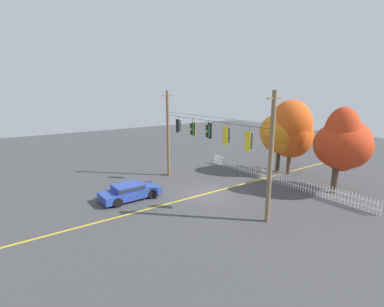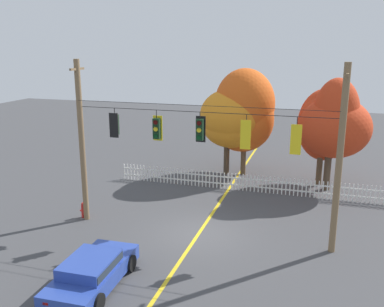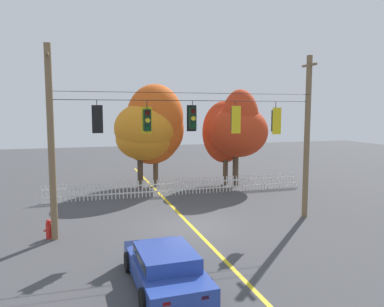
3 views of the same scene
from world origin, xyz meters
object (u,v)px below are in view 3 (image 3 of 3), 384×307
traffic_signal_northbound_primary (192,118)px  fire_hydrant (49,229)px  traffic_signal_eastbound_side (147,120)px  autumn_maple_far_west (239,128)px  parked_car (165,266)px  autumn_oak_far_east (227,131)px  autumn_maple_mid (155,127)px  traffic_signal_westbound_side (97,119)px  traffic_signal_northbound_secondary (276,121)px  traffic_signal_southbound_primary (235,120)px  autumn_maple_near_fence (145,133)px

traffic_signal_northbound_primary → fire_hydrant: 7.51m
traffic_signal_eastbound_side → autumn_maple_far_west: size_ratio=0.21×
traffic_signal_northbound_primary → parked_car: size_ratio=0.31×
traffic_signal_northbound_primary → autumn_oak_far_east: autumn_oak_far_east is taller
traffic_signal_northbound_primary → autumn_maple_mid: size_ratio=0.19×
parked_car → fire_hydrant: parked_car is taller
traffic_signal_northbound_primary → autumn_maple_far_west: (5.71, 8.04, -0.86)m
autumn_maple_far_west → parked_car: 16.00m
traffic_signal_westbound_side → autumn_maple_far_west: (9.73, 8.06, -0.85)m
traffic_signal_westbound_side → autumn_maple_mid: size_ratio=0.19×
traffic_signal_northbound_primary → traffic_signal_northbound_secondary: 4.03m
traffic_signal_northbound_primary → traffic_signal_southbound_primary: same height
traffic_signal_southbound_primary → fire_hydrant: 9.16m
traffic_signal_westbound_side → traffic_signal_northbound_primary: 4.02m
autumn_maple_near_fence → fire_hydrant: 11.17m
traffic_signal_southbound_primary → autumn_maple_mid: (-1.79, 9.68, -0.67)m
traffic_signal_northbound_secondary → autumn_maple_mid: (-3.82, 9.68, -0.60)m
traffic_signal_westbound_side → autumn_maple_near_fence: size_ratio=0.23×
traffic_signal_southbound_primary → autumn_maple_mid: 9.87m
traffic_signal_southbound_primary → traffic_signal_northbound_secondary: bearing=0.0°
autumn_oak_far_east → fire_hydrant: autumn_oak_far_east is taller
traffic_signal_northbound_primary → autumn_maple_mid: bearing=88.8°
traffic_signal_eastbound_side → traffic_signal_northbound_primary: 1.99m
autumn_maple_far_west → fire_hydrant: 14.63m
autumn_maple_near_fence → parked_car: autumn_maple_near_fence is taller
traffic_signal_southbound_primary → fire_hydrant: size_ratio=1.82×
traffic_signal_northbound_primary → autumn_oak_far_east: size_ratio=0.23×
autumn_oak_far_east → fire_hydrant: bearing=-141.5°
traffic_signal_eastbound_side → autumn_oak_far_east: (7.30, 9.16, -1.00)m
autumn_maple_near_fence → fire_hydrant: size_ratio=7.18×
traffic_signal_eastbound_side → autumn_oak_far_east: size_ratio=0.24×
autumn_maple_near_fence → parked_car: size_ratio=1.32×
autumn_oak_far_east → traffic_signal_northbound_primary: bearing=-120.1°
traffic_signal_southbound_primary → parked_car: 8.06m
parked_car → traffic_signal_southbound_primary: bearing=50.2°
autumn_oak_far_east → traffic_signal_westbound_side: bearing=-135.5°
traffic_signal_eastbound_side → autumn_maple_near_fence: bearing=81.1°
traffic_signal_eastbound_side → autumn_maple_mid: 9.93m
parked_car → autumn_maple_near_fence: bearing=82.6°
traffic_signal_westbound_side → autumn_maple_near_fence: bearing=69.4°
traffic_signal_eastbound_side → traffic_signal_southbound_primary: 3.98m
traffic_signal_eastbound_side → autumn_maple_far_west: 11.16m
traffic_signal_eastbound_side → traffic_signal_northbound_secondary: same height
traffic_signal_northbound_secondary → autumn_maple_near_fence: size_ratio=0.27×
parked_car → traffic_signal_northbound_secondary: bearing=39.4°
traffic_signal_southbound_primary → traffic_signal_northbound_secondary: same height
autumn_oak_far_east → parked_car: bearing=-118.1°
traffic_signal_northbound_primary → fire_hydrant: size_ratio=1.68×
traffic_signal_eastbound_side → traffic_signal_southbound_primary: (3.98, -0.02, -0.00)m
autumn_maple_near_fence → autumn_maple_mid: size_ratio=0.82×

